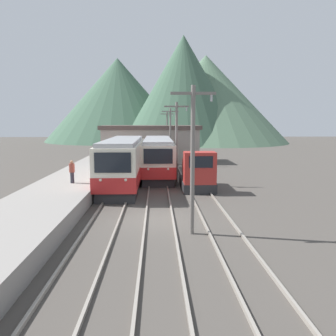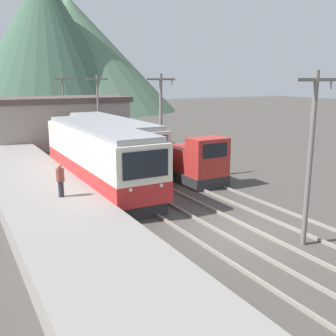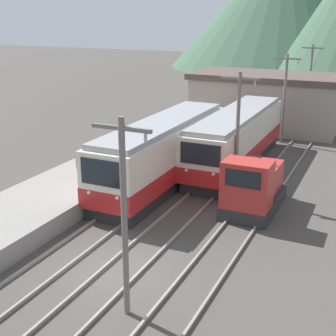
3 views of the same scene
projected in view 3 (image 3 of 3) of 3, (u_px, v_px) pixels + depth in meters
The scene contains 13 objects.
ground_plane at pixel (117, 271), 18.30m from camera, with size 200.00×200.00×0.00m, color #47423D.
track_left at pixel (63, 255), 19.32m from camera, with size 1.54×60.00×0.14m.
track_center at pixel (122, 270), 18.20m from camera, with size 1.54×60.00×0.14m.
track_right at pixel (193, 288), 16.99m from camera, with size 1.54×60.00×0.14m.
commuter_train_left at pixel (163, 155), 27.03m from camera, with size 2.84×12.98×3.81m.
commuter_train_center at pixel (236, 141), 30.40m from camera, with size 2.84×13.17×3.60m.
shunting_locomotive at pixel (253, 188), 23.53m from camera, with size 2.40×4.71×3.00m.
catenary_mast_near at pixel (124, 213), 14.57m from camera, with size 2.00×0.20×6.73m.
catenary_mast_mid at pixel (238, 130), 24.87m from camera, with size 2.00×0.20×6.73m.
catenary_mast_far at pixel (285, 95), 35.17m from camera, with size 2.00×0.20×6.73m.
catenary_mast_distant at pixel (310, 76), 45.47m from camera, with size 2.00×0.20×6.73m.
person_on_platform at pixel (80, 166), 25.06m from camera, with size 0.38×0.38×1.58m.
station_building at pixel (266, 101), 40.16m from camera, with size 12.60×6.30×4.71m.
Camera 3 is at (8.61, -13.73, 9.61)m, focal length 50.00 mm.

